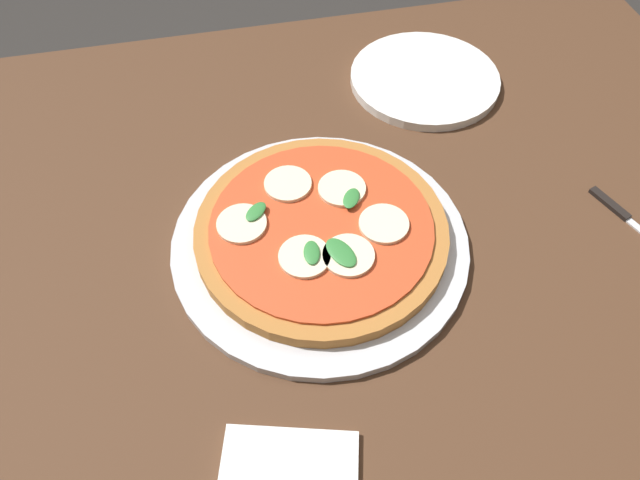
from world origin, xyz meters
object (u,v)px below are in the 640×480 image
at_px(knife, 631,221).
at_px(plate_white, 425,79).
at_px(dining_table, 390,284).
at_px(napkin, 288,477).
at_px(pizza, 321,230).
at_px(serving_tray, 320,242).

bearing_deg(knife, plate_white, -63.24).
bearing_deg(plate_white, dining_table, 65.42).
bearing_deg(dining_table, napkin, 53.47).
bearing_deg(knife, pizza, -8.16).
xyz_separation_m(pizza, knife, (-0.39, 0.06, -0.02)).
bearing_deg(knife, dining_table, -7.35).
distance_m(serving_tray, napkin, 0.28).
distance_m(dining_table, serving_tray, 0.15).
height_order(dining_table, knife, knife).
bearing_deg(serving_tray, dining_table, 172.47).
bearing_deg(pizza, knife, 171.84).
xyz_separation_m(dining_table, pizza, (0.09, -0.02, 0.13)).
xyz_separation_m(pizza, plate_white, (-0.22, -0.27, -0.02)).
bearing_deg(dining_table, pizza, -10.70).
height_order(napkin, knife, napkin).
bearing_deg(napkin, knife, -156.32).
height_order(dining_table, napkin, napkin).
xyz_separation_m(serving_tray, napkin, (0.09, 0.26, -0.00)).
bearing_deg(napkin, serving_tray, -108.68).
relative_size(serving_tray, napkin, 2.77).
xyz_separation_m(serving_tray, knife, (-0.39, 0.05, -0.00)).
bearing_deg(serving_tray, pizza, -116.66).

